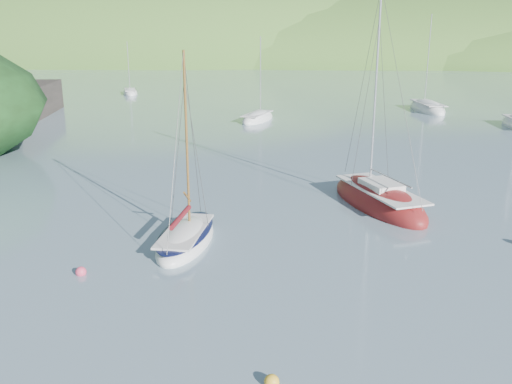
# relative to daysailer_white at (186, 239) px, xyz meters

# --- Properties ---
(ground) EXTENTS (700.00, 700.00, 0.00)m
(ground) POSITION_rel_daysailer_white_xyz_m (1.40, -7.51, -0.22)
(ground) COLOR gray
(ground) RESTS_ON ground
(shoreline_hills) EXTENTS (690.00, 135.00, 56.00)m
(shoreline_hills) POSITION_rel_daysailer_white_xyz_m (-8.26, 164.91, -0.22)
(shoreline_hills) COLOR #2E6526
(shoreline_hills) RESTS_ON ground
(daysailer_white) EXTENTS (2.63, 6.42, 9.71)m
(daysailer_white) POSITION_rel_daysailer_white_xyz_m (0.00, 0.00, 0.00)
(daysailer_white) COLOR white
(daysailer_white) RESTS_ON ground
(sloop_red) EXTENTS (6.47, 9.41, 13.23)m
(sloop_red) POSITION_rel_daysailer_white_xyz_m (9.90, 6.91, 0.02)
(sloop_red) COLOR maroon
(sloop_red) RESTS_ON ground
(distant_sloop_a) EXTENTS (4.16, 7.18, 9.69)m
(distant_sloop_a) POSITION_rel_daysailer_white_xyz_m (0.00, 36.41, -0.05)
(distant_sloop_a) COLOR white
(distant_sloop_a) RESTS_ON ground
(distant_sloop_b) EXTENTS (4.50, 9.02, 12.30)m
(distant_sloop_b) POSITION_rel_daysailer_white_xyz_m (19.83, 45.68, -0.02)
(distant_sloop_b) COLOR white
(distant_sloop_b) RESTS_ON ground
(distant_sloop_c) EXTENTS (3.93, 6.22, 8.37)m
(distant_sloop_c) POSITION_rel_daysailer_white_xyz_m (-21.41, 58.83, -0.07)
(distant_sloop_c) COLOR white
(distant_sloop_c) RESTS_ON ground
(mooring_buoys) EXTENTS (20.12, 12.75, 0.48)m
(mooring_buoys) POSITION_rel_daysailer_white_xyz_m (6.25, -4.16, -0.10)
(mooring_buoys) COLOR gold
(mooring_buoys) RESTS_ON ground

